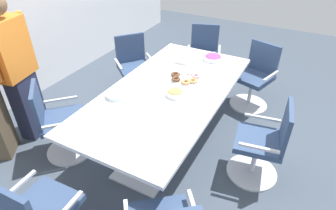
{
  "coord_description": "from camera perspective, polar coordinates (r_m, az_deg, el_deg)",
  "views": [
    {
      "loc": [
        -2.37,
        -1.26,
        2.38
      ],
      "look_at": [
        0.0,
        0.0,
        0.55
      ],
      "focal_mm": 30.42,
      "sensor_mm": 36.0,
      "label": 1
    }
  ],
  "objects": [
    {
      "name": "office_chair_4",
      "position": [
        4.73,
        7.06,
        9.38
      ],
      "size": [
        0.69,
        0.69,
        0.91
      ],
      "rotation": [
        0.0,
        0.0,
        -4.38
      ],
      "color": "silver",
      "rests_on": "ground"
    },
    {
      "name": "office_chair_3",
      "position": [
        4.23,
        16.93,
        4.88
      ],
      "size": [
        0.68,
        0.68,
        0.91
      ],
      "rotation": [
        0.0,
        0.0,
        1.27
      ],
      "color": "silver",
      "rests_on": "ground"
    },
    {
      "name": "donut_platter",
      "position": [
        3.36,
        3.46,
        5.61
      ],
      "size": [
        0.36,
        0.36,
        0.04
      ],
      "color": "white",
      "rests_on": "conference_table"
    },
    {
      "name": "snack_bowl_cookies",
      "position": [
        3.01,
        1.48,
        2.44
      ],
      "size": [
        0.18,
        0.18,
        0.08
      ],
      "color": "white",
      "rests_on": "conference_table"
    },
    {
      "name": "office_chair_5",
      "position": [
        4.33,
        -6.73,
        6.95
      ],
      "size": [
        0.76,
        0.76,
        0.91
      ],
      "rotation": [
        0.0,
        0.0,
        -3.83
      ],
      "color": "silver",
      "rests_on": "ground"
    },
    {
      "name": "office_chair_2",
      "position": [
        3.07,
        18.52,
        -7.83
      ],
      "size": [
        0.62,
        0.62,
        0.91
      ],
      "rotation": [
        0.0,
        0.0,
        0.16
      ],
      "color": "silver",
      "rests_on": "ground"
    },
    {
      "name": "office_chair_6",
      "position": [
        3.41,
        -21.0,
        -3.73
      ],
      "size": [
        0.76,
        0.76,
        0.91
      ],
      "rotation": [
        0.0,
        0.0,
        -2.34
      ],
      "color": "silver",
      "rests_on": "ground"
    },
    {
      "name": "person_standing_1",
      "position": [
        3.65,
        -28.08,
        6.25
      ],
      "size": [
        0.61,
        0.31,
        1.73
      ],
      "rotation": [
        0.0,
        0.0,
        -2.94
      ],
      "color": "#232842",
      "rests_on": "ground"
    },
    {
      "name": "plate_stack",
      "position": [
        3.06,
        -10.28,
        2.07
      ],
      "size": [
        0.23,
        0.23,
        0.05
      ],
      "color": "white",
      "rests_on": "conference_table"
    },
    {
      "name": "napkin_pile",
      "position": [
        3.73,
        3.18,
        9.12
      ],
      "size": [
        0.16,
        0.16,
        0.09
      ],
      "primitive_type": "cube",
      "color": "white",
      "rests_on": "conference_table"
    },
    {
      "name": "snack_bowl_candy_mix",
      "position": [
        3.83,
        9.02,
        9.38
      ],
      "size": [
        0.24,
        0.24,
        0.08
      ],
      "color": "white",
      "rests_on": "conference_table"
    },
    {
      "name": "back_wall",
      "position": [
        4.47,
        -29.8,
        17.43
      ],
      "size": [
        8.0,
        0.1,
        2.8
      ],
      "primitive_type": "cube",
      "color": "white",
      "rests_on": "ground"
    },
    {
      "name": "conference_table",
      "position": [
        3.2,
        0.0,
        1.11
      ],
      "size": [
        2.4,
        1.2,
        0.75
      ],
      "color": "silver",
      "rests_on": "ground"
    },
    {
      "name": "ground_plane",
      "position": [
        3.59,
        0.0,
        -7.35
      ],
      "size": [
        10.0,
        10.0,
        0.01
      ],
      "primitive_type": "cube",
      "color": "#3D4754"
    }
  ]
}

